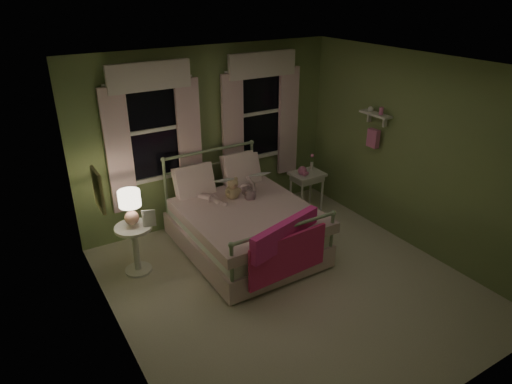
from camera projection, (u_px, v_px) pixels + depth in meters
room_shell at (293, 187)px, 5.05m from camera, size 4.20×4.20×4.20m
bed at (243, 225)px, 6.18m from camera, size 1.58×2.04×1.18m
pink_throw at (286, 243)px, 5.30m from camera, size 1.10×0.39×0.71m
child_left at (209, 181)px, 6.15m from camera, size 0.29×0.23×0.70m
child_right at (244, 171)px, 6.40m from camera, size 0.45×0.40×0.77m
book_left at (217, 185)px, 5.94m from camera, size 0.21×0.13×0.26m
book_right at (254, 179)px, 6.23m from camera, size 0.20×0.12×0.26m
teddy_bear at (233, 190)px, 6.22m from camera, size 0.24×0.20×0.32m
nightstand_left at (135, 243)px, 5.68m from camera, size 0.46×0.46×0.65m
table_lamp at (130, 204)px, 5.45m from camera, size 0.26×0.26×0.45m
book_nightstand at (143, 226)px, 5.56m from camera, size 0.23×0.27×0.02m
nightstand_right at (307, 179)px, 7.17m from camera, size 0.50×0.40×0.64m
pink_toy at (302, 171)px, 7.05m from camera, size 0.14×0.20×0.14m
bud_vase at (312, 162)px, 7.17m from camera, size 0.06×0.06×0.28m
window_left at (153, 126)px, 6.09m from camera, size 1.34×0.13×1.96m
window_right at (261, 109)px, 6.89m from camera, size 1.34×0.13×1.96m
wall_shelf at (374, 126)px, 6.40m from camera, size 0.15×0.50×0.60m
framed_picture at (98, 190)px, 4.51m from camera, size 0.03×0.32×0.42m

